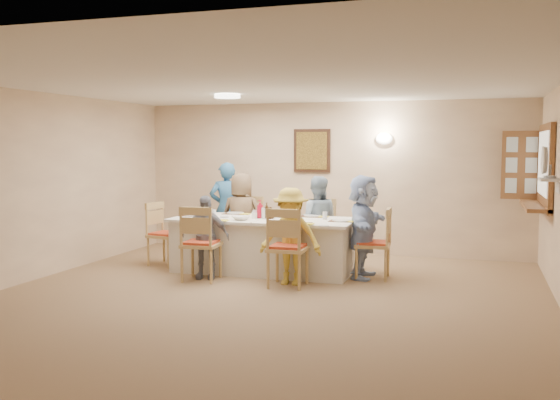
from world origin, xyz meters
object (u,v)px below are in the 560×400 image
(diner_back_left, at_px, (242,217))
(chair_front_left, at_px, (201,243))
(chair_right_end, at_px, (373,243))
(condiment_ketchup, at_px, (260,209))
(chair_left_end, at_px, (166,234))
(diner_front_right, at_px, (291,236))
(diner_right_end, at_px, (363,227))
(caregiver, at_px, (226,208))
(chair_back_right, at_px, (319,231))
(chair_back_left, at_px, (244,228))
(dining_table, at_px, (264,245))
(desk_fan, at_px, (547,166))
(diner_back_right, at_px, (317,221))
(chair_front_right, at_px, (288,247))
(serving_hatch, at_px, (546,167))

(diner_back_left, bearing_deg, chair_front_left, 86.47)
(chair_right_end, xyz_separation_m, condiment_ketchup, (-1.60, -0.01, 0.41))
(chair_left_end, relative_size, diner_front_right, 0.76)
(chair_left_end, relative_size, diner_right_end, 0.68)
(caregiver, bearing_deg, diner_back_left, 107.43)
(chair_back_right, distance_m, diner_right_end, 1.16)
(chair_back_left, bearing_deg, dining_table, -43.38)
(chair_back_right, xyz_separation_m, chair_right_end, (0.95, -0.80, -0.01))
(dining_table, relative_size, diner_back_left, 1.89)
(chair_front_left, relative_size, diner_back_left, 0.74)
(caregiver, bearing_deg, desk_fan, 133.09)
(dining_table, height_order, diner_front_right, diner_front_right)
(desk_fan, height_order, diner_back_right, desk_fan)
(chair_right_end, bearing_deg, diner_front_right, -56.77)
(caregiver, bearing_deg, chair_left_end, 40.17)
(chair_right_end, bearing_deg, diner_right_end, -92.37)
(chair_front_right, relative_size, diner_back_left, 0.74)
(chair_back_left, relative_size, chair_front_right, 0.98)
(serving_hatch, height_order, diner_back_right, serving_hatch)
(chair_front_left, relative_size, chair_front_right, 0.99)
(dining_table, relative_size, chair_right_end, 2.68)
(serving_hatch, distance_m, chair_back_left, 4.45)
(chair_left_end, height_order, diner_right_end, diner_right_end)
(dining_table, relative_size, chair_back_left, 2.60)
(diner_back_right, relative_size, caregiver, 0.88)
(chair_right_end, bearing_deg, dining_table, -92.37)
(chair_back_left, xyz_separation_m, condiment_ketchup, (0.55, -0.81, 0.39))
(dining_table, xyz_separation_m, diner_back_left, (-0.60, 0.68, 0.30))
(dining_table, distance_m, chair_front_left, 1.01)
(diner_front_right, xyz_separation_m, condiment_ketchup, (-0.65, 0.67, 0.27))
(serving_hatch, distance_m, diner_back_left, 4.41)
(diner_front_right, bearing_deg, diner_back_left, 129.61)
(chair_left_end, xyz_separation_m, diner_right_end, (2.97, 0.00, 0.23))
(chair_right_end, distance_m, diner_right_end, 0.25)
(chair_back_right, relative_size, condiment_ketchup, 3.80)
(serving_hatch, bearing_deg, diner_back_right, -178.79)
(serving_hatch, relative_size, diner_back_left, 1.09)
(serving_hatch, distance_m, diner_right_end, 2.56)
(dining_table, xyz_separation_m, condiment_ketchup, (-0.05, -0.01, 0.51))
(chair_right_end, height_order, diner_back_right, diner_back_right)
(desk_fan, height_order, chair_right_end, desk_fan)
(desk_fan, relative_size, dining_table, 0.12)
(serving_hatch, height_order, chair_back_right, serving_hatch)
(chair_back_left, height_order, chair_back_right, chair_back_left)
(desk_fan, relative_size, diner_back_left, 0.22)
(serving_hatch, relative_size, chair_left_end, 1.58)
(chair_front_right, bearing_deg, condiment_ketchup, -52.01)
(dining_table, height_order, caregiver, caregiver)
(diner_front_right, bearing_deg, chair_back_right, 88.19)
(diner_back_left, xyz_separation_m, condiment_ketchup, (0.55, -0.69, 0.20))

